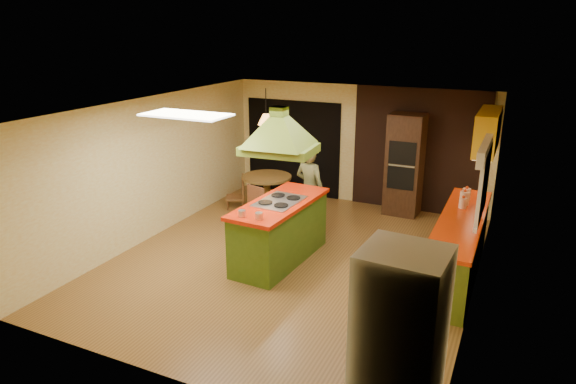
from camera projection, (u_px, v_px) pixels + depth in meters
The scene contains 21 objects.
ground at pixel (295, 260), 8.37m from camera, with size 6.50×6.50×0.00m, color olive.
room_walls at pixel (295, 187), 7.98m from camera, with size 5.50×6.50×6.50m.
ceiling_plane at pixel (295, 107), 7.59m from camera, with size 6.50×6.50×0.00m, color silver.
brick_panel at pixel (418, 151), 10.26m from camera, with size 2.64×0.03×2.50m, color #381E14.
nook_opening at pixel (293, 148), 11.43m from camera, with size 2.20×0.03×2.10m, color black.
right_counter at pixel (459, 246), 7.76m from camera, with size 0.62×3.05×0.92m.
upper_cabinets at pixel (488, 131), 8.63m from camera, with size 0.34×1.40×0.70m, color yellow.
window_right at pixel (485, 168), 7.08m from camera, with size 0.12×1.35×1.06m.
fluor_panel at pixel (186, 115), 7.00m from camera, with size 1.20×0.60×0.03m, color white.
kitchen_island at pixel (280, 231), 8.22m from camera, with size 0.94×2.07×1.02m.
range_hood at pixel (279, 123), 7.69m from camera, with size 1.13×0.85×0.80m.
man at pixel (310, 189), 9.32m from camera, with size 0.59×0.39×1.62m, color brown.
refrigerator at pixel (399, 341), 4.67m from camera, with size 0.74×0.70×1.81m, color silver.
wall_oven at pixel (405, 165), 10.16m from camera, with size 0.69×0.62×2.03m.
dining_table at pixel (267, 186), 10.44m from camera, with size 1.00×1.00×0.75m.
chair_left at pixel (235, 192), 10.69m from camera, with size 0.38×0.38×0.69m, color brown, non-canonical shape.
chair_near at pixel (263, 204), 9.82m from camera, with size 0.43×0.43×0.79m, color brown, non-canonical shape.
pendant_lamp at pixel (266, 119), 10.01m from camera, with size 0.32×0.32×0.21m, color #FF9E3F.
canister_large at pixel (464, 198), 8.16m from camera, with size 0.15×0.15×0.22m, color #FFECCD.
canister_medium at pixel (466, 194), 8.40m from camera, with size 0.14×0.14×0.19m, color beige.
canister_small at pixel (463, 203), 8.02m from camera, with size 0.12×0.12×0.16m, color #FFEFCD.
Camera 1 is at (3.11, -6.95, 3.65)m, focal length 32.00 mm.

